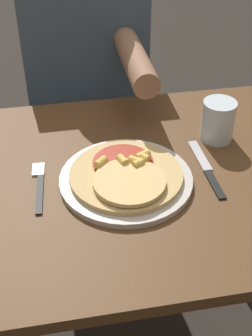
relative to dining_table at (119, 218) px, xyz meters
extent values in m
cube|color=brown|center=(0.00, 0.00, 0.12)|extent=(1.11, 0.71, 0.03)
cylinder|color=brown|center=(0.49, 0.30, -0.26)|extent=(0.06, 0.06, 0.73)
cylinder|color=beige|center=(0.01, -0.02, 0.14)|extent=(0.30, 0.30, 0.01)
cylinder|color=tan|center=(0.01, -0.02, 0.15)|extent=(0.25, 0.25, 0.01)
cylinder|color=#9E2819|center=(0.01, 0.02, 0.16)|extent=(0.14, 0.14, 0.00)
cylinder|color=#DDB771|center=(0.01, -0.06, 0.16)|extent=(0.16, 0.16, 0.01)
cylinder|color=gold|center=(0.04, 0.00, 0.17)|extent=(0.04, 0.04, 0.02)
cylinder|color=gold|center=(0.04, -0.01, 0.17)|extent=(0.03, 0.03, 0.02)
cylinder|color=gold|center=(0.06, 0.01, 0.17)|extent=(0.03, 0.03, 0.02)
cylinder|color=gold|center=(0.01, 0.01, 0.17)|extent=(0.03, 0.03, 0.02)
cylinder|color=gold|center=(0.06, 0.02, 0.17)|extent=(0.04, 0.03, 0.02)
cylinder|color=gold|center=(-0.04, 0.01, 0.17)|extent=(0.04, 0.04, 0.02)
cube|color=black|center=(-0.18, -0.03, 0.13)|extent=(0.02, 0.13, 0.00)
cube|color=silver|center=(-0.18, 0.06, 0.13)|extent=(0.03, 0.05, 0.00)
cube|color=black|center=(0.21, -0.07, 0.13)|extent=(0.02, 0.10, 0.00)
cube|color=silver|center=(0.21, 0.04, 0.13)|extent=(0.03, 0.12, 0.00)
cylinder|color=silver|center=(0.27, 0.11, 0.18)|extent=(0.08, 0.08, 0.10)
cylinder|color=#2D2D38|center=(-0.10, 0.58, -0.37)|extent=(0.11, 0.11, 0.52)
cylinder|color=#2D2D38|center=(0.07, 0.58, -0.37)|extent=(0.11, 0.11, 0.52)
cube|color=#3D5166|center=(-0.01, 0.58, 0.14)|extent=(0.38, 0.22, 0.50)
cylinder|color=#8E664C|center=(0.10, 0.32, 0.26)|extent=(0.07, 0.30, 0.07)
camera|label=1|loc=(-0.13, -0.82, 0.80)|focal=50.00mm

